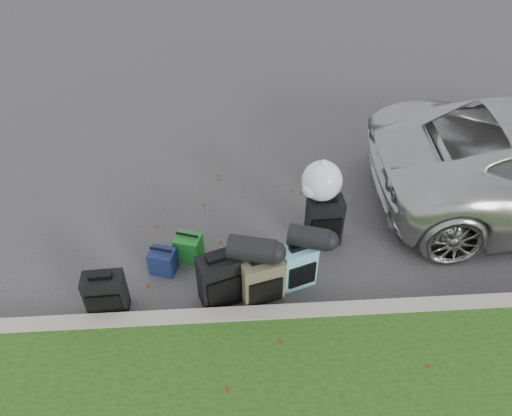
{
  "coord_description": "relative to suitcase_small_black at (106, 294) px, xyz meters",
  "views": [
    {
      "loc": [
        -0.37,
        -4.2,
        4.43
      ],
      "look_at": [
        -0.1,
        0.2,
        0.55
      ],
      "focal_mm": 35.0,
      "sensor_mm": 36.0,
      "label": 1
    }
  ],
  "objects": [
    {
      "name": "ground",
      "position": [
        1.75,
        0.75,
        -0.26
      ],
      "size": [
        120.0,
        120.0,
        0.0
      ],
      "primitive_type": "plane",
      "color": "#383535",
      "rests_on": "ground"
    },
    {
      "name": "curb",
      "position": [
        1.75,
        -0.25,
        -0.19
      ],
      "size": [
        120.0,
        0.18,
        0.15
      ],
      "primitive_type": "cube",
      "color": "#9E937F",
      "rests_on": "ground"
    },
    {
      "name": "suitcase_small_black",
      "position": [
        0.0,
        0.0,
        0.0
      ],
      "size": [
        0.43,
        0.25,
        0.53
      ],
      "primitive_type": "cube",
      "rotation": [
        0.0,
        0.0,
        0.05
      ],
      "color": "black",
      "rests_on": "ground"
    },
    {
      "name": "suitcase_large_black_left",
      "position": [
        1.21,
        0.07,
        0.06
      ],
      "size": [
        0.51,
        0.4,
        0.65
      ],
      "primitive_type": "cube",
      "rotation": [
        0.0,
        0.0,
        0.33
      ],
      "color": "black",
      "rests_on": "ground"
    },
    {
      "name": "suitcase_olive",
      "position": [
        1.66,
        0.05,
        0.04
      ],
      "size": [
        0.5,
        0.38,
        0.61
      ],
      "primitive_type": "cube",
      "rotation": [
        0.0,
        0.0,
        0.26
      ],
      "color": "#47432B",
      "rests_on": "ground"
    },
    {
      "name": "suitcase_teal",
      "position": [
        2.07,
        0.26,
        0.01
      ],
      "size": [
        0.44,
        0.34,
        0.55
      ],
      "primitive_type": "cube",
      "rotation": [
        0.0,
        0.0,
        0.33
      ],
      "color": "#5699B1",
      "rests_on": "ground"
    },
    {
      "name": "suitcase_large_black_right",
      "position": [
        2.48,
        0.93,
        0.06
      ],
      "size": [
        0.44,
        0.27,
        0.64
      ],
      "primitive_type": "cube",
      "rotation": [
        0.0,
        0.0,
        0.03
      ],
      "color": "black",
      "rests_on": "ground"
    },
    {
      "name": "tote_green",
      "position": [
        0.84,
        0.72,
        -0.1
      ],
      "size": [
        0.36,
        0.32,
        0.34
      ],
      "primitive_type": "cube",
      "rotation": [
        0.0,
        0.0,
        -0.31
      ],
      "color": "#1B7C23",
      "rests_on": "ground"
    },
    {
      "name": "tote_navy",
      "position": [
        0.55,
        0.54,
        -0.11
      ],
      "size": [
        0.34,
        0.3,
        0.31
      ],
      "primitive_type": "cube",
      "rotation": [
        0.0,
        0.0,
        -0.3
      ],
      "color": "#15224C",
      "rests_on": "ground"
    },
    {
      "name": "duffel_left",
      "position": [
        1.55,
        0.1,
        0.48
      ],
      "size": [
        0.53,
        0.37,
        0.26
      ],
      "primitive_type": "cylinder",
      "rotation": [
        0.0,
        1.57,
        -0.25
      ],
      "color": "black",
      "rests_on": "suitcase_olive"
    },
    {
      "name": "duffel_right",
      "position": [
        2.17,
        0.3,
        0.41
      ],
      "size": [
        0.48,
        0.36,
        0.24
      ],
      "primitive_type": "cylinder",
      "rotation": [
        0.0,
        1.57,
        -0.29
      ],
      "color": "black",
      "rests_on": "suitcase_teal"
    },
    {
      "name": "trash_bag",
      "position": [
        2.42,
        1.0,
        0.61
      ],
      "size": [
        0.47,
        0.47,
        0.47
      ],
      "primitive_type": "sphere",
      "color": "white",
      "rests_on": "suitcase_large_black_right"
    }
  ]
}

